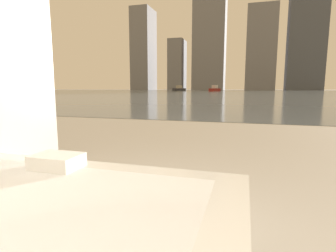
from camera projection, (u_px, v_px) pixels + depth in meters
towel_stack at (57, 161)px, 1.51m from camera, size 0.27×0.19×0.08m
harbor_water at (242, 92)px, 59.48m from camera, size 180.00×110.00×0.01m
harbor_boat_1 at (179, 89)px, 84.38m from camera, size 3.75×4.74×1.72m
harbor_boat_2 at (215, 89)px, 71.72m from camera, size 2.86×4.80×1.70m
skyline_tower_0 at (144, 50)px, 122.84m from camera, size 8.69×12.83×36.83m
skyline_tower_1 at (177, 65)px, 119.32m from camera, size 6.50×10.48×22.33m
skyline_tower_2 at (210, 18)px, 112.45m from camera, size 13.52×11.43×61.08m
skyline_tower_3 at (261, 49)px, 108.45m from camera, size 11.81×10.01×34.00m
skyline_tower_4 at (307, 29)px, 102.73m from camera, size 13.65×7.33×47.88m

